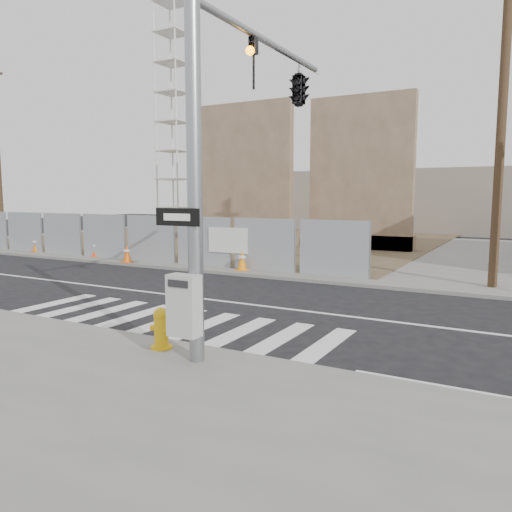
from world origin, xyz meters
The scene contains 13 objects.
ground centered at (0.00, 0.00, 0.00)m, with size 100.00×100.00×0.00m, color black.
sidewalk_far centered at (0.00, 14.00, 0.06)m, with size 50.00×20.00×0.12m, color slate.
signal_pole centered at (2.49, -2.05, 4.78)m, with size 0.96×5.87×7.00m.
chain_link_fence centered at (-10.00, 5.00, 1.12)m, with size 24.60×0.04×2.00m, color gray.
concrete_wall_left centered at (-7.00, 13.08, 3.38)m, with size 6.00×1.30×8.00m.
concrete_wall_right centered at (-0.50, 14.08, 3.38)m, with size 5.50×1.30×8.00m.
crane_tower centered at (-15.00, 17.00, 9.02)m, with size 2.60×2.60×18.15m.
utility_pole_right centered at (6.50, 5.50, 5.20)m, with size 1.60×0.28×10.00m.
fire_hydrant centered at (1.50, -4.55, 0.50)m, with size 0.49×0.49×0.78m.
traffic_cone_a centered at (-14.66, 5.07, 0.51)m, with size 0.48×0.48×0.80m.
traffic_cone_b centered at (-10.44, 5.11, 0.51)m, with size 0.55×0.55×0.80m.
traffic_cone_c centered at (-7.66, 4.22, 0.50)m, with size 0.40×0.40×0.78m.
traffic_cone_d centered at (-2.18, 4.66, 0.51)m, with size 0.48×0.48×0.80m.
Camera 1 is at (7.48, -11.67, 2.98)m, focal length 35.00 mm.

